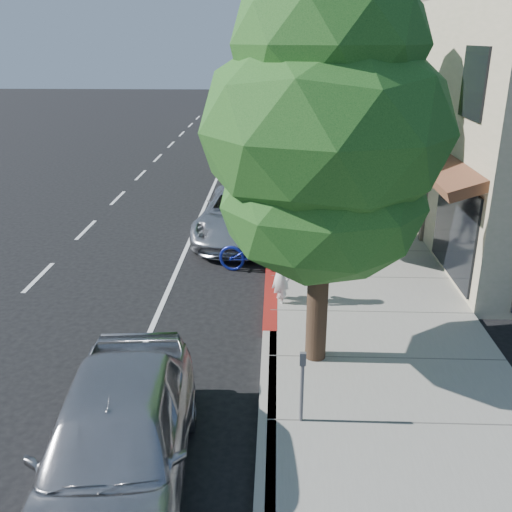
{
  "coord_description": "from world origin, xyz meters",
  "views": [
    {
      "loc": [
        0.11,
        -11.72,
        5.99
      ],
      "look_at": [
        -0.34,
        0.3,
        1.35
      ],
      "focal_mm": 40.0,
      "sensor_mm": 36.0,
      "label": 1
    }
  ],
  "objects_px": {
    "white_pickup": "(257,140)",
    "dark_suv_far": "(263,119)",
    "bicycle": "(257,254)",
    "dark_sedan": "(256,174)",
    "near_car_a": "(116,442)",
    "street_tree_1": "(308,75)",
    "street_tree_2": "(300,90)",
    "cyclist": "(282,272)",
    "street_tree_0": "(325,135)",
    "street_tree_3": "(295,74)",
    "street_tree_4": "(293,60)",
    "street_tree_5": "(290,68)",
    "silver_suv": "(242,214)",
    "pedestrian": "(377,214)"
  },
  "relations": [
    {
      "from": "street_tree_5",
      "to": "dark_suv_far",
      "type": "height_order",
      "value": "street_tree_5"
    },
    {
      "from": "street_tree_3",
      "to": "cyclist",
      "type": "height_order",
      "value": "street_tree_3"
    },
    {
      "from": "street_tree_1",
      "to": "street_tree_0",
      "type": "bearing_deg",
      "value": -90.0
    },
    {
      "from": "white_pickup",
      "to": "near_car_a",
      "type": "xyz_separation_m",
      "value": [
        -1.06,
        -24.46,
        0.03
      ]
    },
    {
      "from": "street_tree_5",
      "to": "cyclist",
      "type": "distance_m",
      "value": 27.67
    },
    {
      "from": "silver_suv",
      "to": "pedestrian",
      "type": "bearing_deg",
      "value": -4.12
    },
    {
      "from": "cyclist",
      "to": "dark_sedan",
      "type": "xyz_separation_m",
      "value": [
        -1.0,
        10.74,
        -0.13
      ]
    },
    {
      "from": "street_tree_2",
      "to": "street_tree_4",
      "type": "height_order",
      "value": "street_tree_4"
    },
    {
      "from": "dark_sedan",
      "to": "near_car_a",
      "type": "bearing_deg",
      "value": -87.28
    },
    {
      "from": "street_tree_1",
      "to": "near_car_a",
      "type": "bearing_deg",
      "value": -107.11
    },
    {
      "from": "silver_suv",
      "to": "near_car_a",
      "type": "xyz_separation_m",
      "value": [
        -1.05,
        -11.0,
        0.09
      ]
    },
    {
      "from": "street_tree_2",
      "to": "street_tree_3",
      "type": "xyz_separation_m",
      "value": [
        0.0,
        6.0,
        0.22
      ]
    },
    {
      "from": "bicycle",
      "to": "dark_sedan",
      "type": "xyz_separation_m",
      "value": [
        -0.35,
        8.74,
        0.18
      ]
    },
    {
      "from": "street_tree_1",
      "to": "cyclist",
      "type": "xyz_separation_m",
      "value": [
        -0.65,
        -3.48,
        -4.19
      ]
    },
    {
      "from": "street_tree_2",
      "to": "bicycle",
      "type": "height_order",
      "value": "street_tree_2"
    },
    {
      "from": "street_tree_0",
      "to": "white_pickup",
      "type": "bearing_deg",
      "value": 95.08
    },
    {
      "from": "street_tree_0",
      "to": "near_car_a",
      "type": "distance_m",
      "value": 5.81
    },
    {
      "from": "dark_sedan",
      "to": "bicycle",
      "type": "bearing_deg",
      "value": -80.64
    },
    {
      "from": "street_tree_3",
      "to": "street_tree_0",
      "type": "bearing_deg",
      "value": -90.0
    },
    {
      "from": "silver_suv",
      "to": "dark_sedan",
      "type": "xyz_separation_m",
      "value": [
        0.22,
        5.76,
        -0.02
      ]
    },
    {
      "from": "bicycle",
      "to": "street_tree_1",
      "type": "bearing_deg",
      "value": -28.18
    },
    {
      "from": "street_tree_1",
      "to": "dark_sedan",
      "type": "relative_size",
      "value": 1.78
    },
    {
      "from": "street_tree_4",
      "to": "cyclist",
      "type": "relative_size",
      "value": 4.54
    },
    {
      "from": "street_tree_0",
      "to": "street_tree_5",
      "type": "distance_m",
      "value": 30.0
    },
    {
      "from": "silver_suv",
      "to": "dark_sedan",
      "type": "relative_size",
      "value": 1.21
    },
    {
      "from": "bicycle",
      "to": "near_car_a",
      "type": "bearing_deg",
      "value": -178.35
    },
    {
      "from": "cyclist",
      "to": "street_tree_3",
      "type": "bearing_deg",
      "value": -24.96
    },
    {
      "from": "cyclist",
      "to": "silver_suv",
      "type": "relative_size",
      "value": 0.32
    },
    {
      "from": "bicycle",
      "to": "white_pickup",
      "type": "distance_m",
      "value": 16.46
    },
    {
      "from": "street_tree_0",
      "to": "street_tree_4",
      "type": "bearing_deg",
      "value": 90.0
    },
    {
      "from": "street_tree_0",
      "to": "dark_sedan",
      "type": "distance_m",
      "value": 13.87
    },
    {
      "from": "street_tree_5",
      "to": "near_car_a",
      "type": "relative_size",
      "value": 1.36
    },
    {
      "from": "near_car_a",
      "to": "dark_suv_far",
      "type": "bearing_deg",
      "value": 82.91
    },
    {
      "from": "street_tree_3",
      "to": "street_tree_4",
      "type": "relative_size",
      "value": 0.93
    },
    {
      "from": "white_pickup",
      "to": "street_tree_3",
      "type": "bearing_deg",
      "value": -51.97
    },
    {
      "from": "street_tree_5",
      "to": "street_tree_3",
      "type": "bearing_deg",
      "value": -90.0
    },
    {
      "from": "dark_suv_far",
      "to": "near_car_a",
      "type": "xyz_separation_m",
      "value": [
        -1.16,
        -32.75,
        0.04
      ]
    },
    {
      "from": "street_tree_0",
      "to": "street_tree_1",
      "type": "bearing_deg",
      "value": 90.0
    },
    {
      "from": "near_car_a",
      "to": "street_tree_1",
      "type": "bearing_deg",
      "value": 67.84
    },
    {
      "from": "street_tree_3",
      "to": "near_car_a",
      "type": "height_order",
      "value": "street_tree_3"
    },
    {
      "from": "street_tree_2",
      "to": "pedestrian",
      "type": "bearing_deg",
      "value": -66.56
    },
    {
      "from": "street_tree_1",
      "to": "white_pickup",
      "type": "height_order",
      "value": "street_tree_1"
    },
    {
      "from": "street_tree_1",
      "to": "cyclist",
      "type": "relative_size",
      "value": 4.6
    },
    {
      "from": "white_pickup",
      "to": "dark_suv_far",
      "type": "bearing_deg",
      "value": 95.15
    },
    {
      "from": "cyclist",
      "to": "white_pickup",
      "type": "distance_m",
      "value": 18.48
    },
    {
      "from": "street_tree_2",
      "to": "street_tree_3",
      "type": "relative_size",
      "value": 0.94
    },
    {
      "from": "street_tree_5",
      "to": "pedestrian",
      "type": "distance_m",
      "value": 23.45
    },
    {
      "from": "cyclist",
      "to": "pedestrian",
      "type": "distance_m",
      "value": 5.21
    },
    {
      "from": "street_tree_3",
      "to": "pedestrian",
      "type": "xyz_separation_m",
      "value": [
        2.23,
        -11.14,
        -3.37
      ]
    },
    {
      "from": "street_tree_2",
      "to": "cyclist",
      "type": "relative_size",
      "value": 3.96
    }
  ]
}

